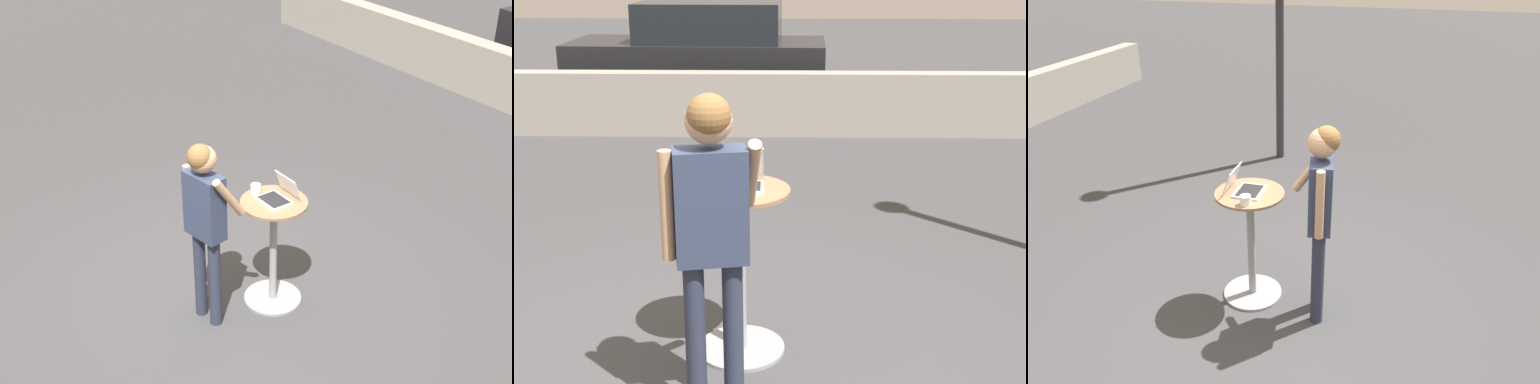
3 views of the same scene
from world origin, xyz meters
The scene contains 6 objects.
pavement_kerb centered at (0.00, 6.15, 0.44)m, with size 14.94×0.35×0.87m.
cafe_table centered at (0.20, 0.41, 0.58)m, with size 0.61×0.61×1.09m.
laptop centered at (0.20, 0.46, 1.13)m, with size 0.30×0.32×0.22m.
coffee_mug centered at (-0.02, 0.36, 1.13)m, with size 0.12×0.09×0.08m.
standing_person centered at (0.10, -0.24, 1.15)m, with size 0.51×0.43×1.79m.
parked_car_near_street centered at (-0.90, 8.16, 0.86)m, with size 4.18×1.95×1.69m.
Camera 2 is at (0.48, -3.60, 2.41)m, focal length 50.00 mm.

